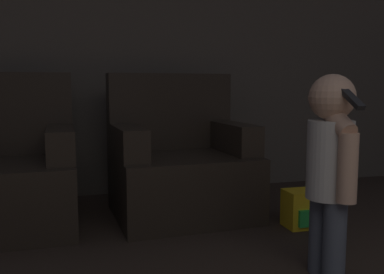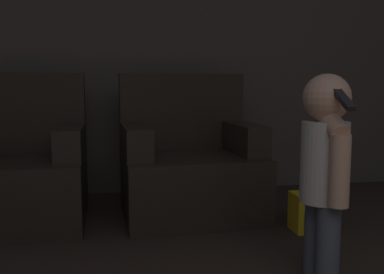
% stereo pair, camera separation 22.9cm
% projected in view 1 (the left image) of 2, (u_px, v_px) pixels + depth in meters
% --- Properties ---
extents(wall_back, '(8.40, 0.05, 2.60)m').
position_uv_depth(wall_back, '(150.00, 34.00, 3.46)').
color(wall_back, '#51493F').
rests_on(wall_back, ground_plane).
extents(armchair_right, '(0.94, 0.83, 0.97)m').
position_uv_depth(armchair_right, '(180.00, 166.00, 2.93)').
color(armchair_right, black).
rests_on(armchair_right, ground_plane).
extents(person_toddler, '(0.20, 0.36, 0.93)m').
position_uv_depth(person_toddler, '(331.00, 160.00, 1.90)').
color(person_toddler, '#474C56').
rests_on(person_toddler, ground_plane).
extents(toy_backpack, '(0.23, 0.19, 0.23)m').
position_uv_depth(toy_backpack, '(304.00, 209.00, 2.66)').
color(toy_backpack, yellow).
rests_on(toy_backpack, ground_plane).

